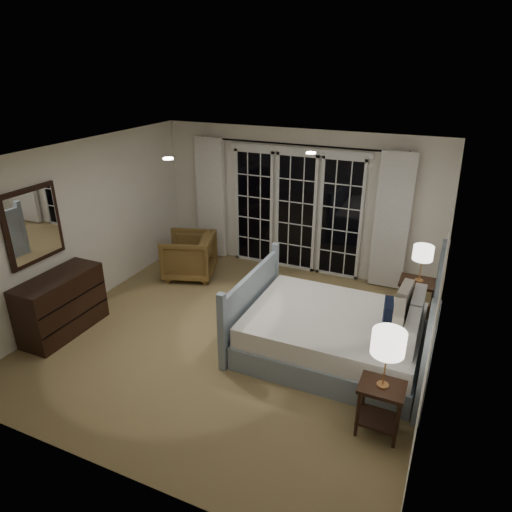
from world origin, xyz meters
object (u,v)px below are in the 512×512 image
at_px(bed, 338,333).
at_px(lamp_left, 388,343).
at_px(nightstand_left, 380,402).
at_px(lamp_right, 423,253).
at_px(dresser, 61,304).
at_px(nightstand_right, 416,295).
at_px(armchair, 189,256).

xyz_separation_m(bed, lamp_left, (0.73, -1.12, 0.75)).
height_order(nightstand_left, lamp_right, lamp_right).
relative_size(lamp_left, dresser, 0.52).
distance_m(nightstand_right, lamp_right, 0.65).
bearing_deg(nightstand_right, dresser, -153.14).
height_order(nightstand_right, lamp_right, lamp_right).
xyz_separation_m(bed, dresser, (-3.64, -0.99, 0.09)).
xyz_separation_m(nightstand_right, dresser, (-4.46, -2.26, -0.01)).
distance_m(lamp_left, armchair, 4.46).
relative_size(lamp_right, dresser, 0.44).
bearing_deg(bed, nightstand_left, -56.97).
xyz_separation_m(nightstand_right, armchair, (-3.79, -0.00, -0.05)).
bearing_deg(lamp_left, nightstand_right, 87.96).
bearing_deg(lamp_right, bed, -122.77).
bearing_deg(lamp_left, armchair, 147.31).
xyz_separation_m(bed, armchair, (-2.98, 1.26, 0.05)).
relative_size(lamp_left, lamp_right, 1.17).
bearing_deg(nightstand_right, lamp_right, 14.04).
xyz_separation_m(bed, nightstand_right, (0.81, 1.26, 0.10)).
xyz_separation_m(bed, nightstand_left, (0.73, -1.12, 0.04)).
bearing_deg(armchair, nightstand_left, 39.29).
relative_size(nightstand_left, dresser, 0.48).
xyz_separation_m(nightstand_left, nightstand_right, (0.09, 2.38, 0.06)).
height_order(lamp_left, dresser, lamp_left).
distance_m(lamp_left, lamp_right, 2.38).
xyz_separation_m(nightstand_left, lamp_left, (0.00, 0.00, 0.70)).
bearing_deg(nightstand_right, bed, -122.77).
xyz_separation_m(lamp_left, dresser, (-4.37, 0.13, -0.66)).
bearing_deg(nightstand_left, nightstand_right, 87.96).
relative_size(nightstand_right, lamp_left, 1.06).
distance_m(bed, nightstand_left, 1.34).
distance_m(nightstand_left, lamp_right, 2.49).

